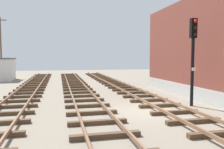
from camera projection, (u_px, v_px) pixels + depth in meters
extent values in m
plane|color=slate|center=(146.00, 111.00, 11.72)|extent=(80.00, 80.00, 0.00)
cube|color=#4C3826|center=(220.00, 134.00, 8.04)|extent=(2.50, 0.24, 0.18)
cube|color=#4C3826|center=(193.00, 121.00, 9.62)|extent=(2.50, 0.24, 0.18)
cube|color=#4C3826|center=(174.00, 112.00, 11.19)|extent=(2.50, 0.24, 0.18)
cube|color=#4C3826|center=(160.00, 105.00, 12.77)|extent=(2.50, 0.24, 0.18)
cube|color=#4C3826|center=(149.00, 100.00, 14.34)|extent=(2.50, 0.24, 0.18)
cube|color=#4C3826|center=(140.00, 96.00, 15.92)|extent=(2.50, 0.24, 0.18)
cube|color=#4C3826|center=(133.00, 93.00, 17.49)|extent=(2.50, 0.24, 0.18)
cube|color=#4C3826|center=(127.00, 90.00, 19.07)|extent=(2.50, 0.24, 0.18)
cube|color=#4C3826|center=(121.00, 87.00, 20.64)|extent=(2.50, 0.24, 0.18)
cube|color=#4C3826|center=(117.00, 85.00, 22.22)|extent=(2.50, 0.24, 0.18)
cube|color=#4C3826|center=(113.00, 83.00, 23.80)|extent=(2.50, 0.24, 0.18)
cube|color=#4C3826|center=(110.00, 82.00, 25.37)|extent=(2.50, 0.24, 0.18)
cube|color=#4C3826|center=(107.00, 80.00, 26.95)|extent=(2.50, 0.24, 0.18)
cube|color=#4C3826|center=(104.00, 79.00, 28.52)|extent=(2.50, 0.24, 0.18)
cube|color=#4C3826|center=(102.00, 78.00, 30.10)|extent=(2.50, 0.24, 0.18)
cube|color=#4C3826|center=(100.00, 77.00, 31.67)|extent=(2.50, 0.24, 0.18)
cube|color=#4C3826|center=(98.00, 76.00, 33.25)|extent=(2.50, 0.24, 0.18)
cube|color=#4C3826|center=(96.00, 75.00, 34.82)|extent=(2.50, 0.24, 0.18)
cube|color=#4C3826|center=(94.00, 74.00, 36.40)|extent=(2.50, 0.24, 0.18)
cube|color=#4C3826|center=(93.00, 74.00, 37.97)|extent=(2.50, 0.24, 0.18)
cube|color=brown|center=(154.00, 106.00, 11.80)|extent=(0.08, 55.17, 0.14)
cube|color=brown|center=(179.00, 105.00, 12.13)|extent=(0.08, 55.17, 0.14)
cube|color=#4C3826|center=(106.00, 136.00, 7.82)|extent=(2.50, 0.24, 0.18)
cube|color=#4C3826|center=(98.00, 122.00, 9.45)|extent=(2.50, 0.24, 0.18)
cube|color=#4C3826|center=(92.00, 113.00, 11.07)|extent=(2.50, 0.24, 0.18)
cube|color=#4C3826|center=(88.00, 106.00, 12.69)|extent=(2.50, 0.24, 0.18)
cube|color=#4C3826|center=(84.00, 100.00, 14.32)|extent=(2.50, 0.24, 0.18)
cube|color=#4C3826|center=(82.00, 96.00, 15.94)|extent=(2.50, 0.24, 0.18)
cube|color=#4C3826|center=(80.00, 92.00, 17.56)|extent=(2.50, 0.24, 0.18)
cube|color=#4C3826|center=(78.00, 89.00, 19.19)|extent=(2.50, 0.24, 0.18)
cube|color=#4C3826|center=(76.00, 87.00, 20.81)|extent=(2.50, 0.24, 0.18)
cube|color=#4C3826|center=(75.00, 85.00, 22.43)|extent=(2.50, 0.24, 0.18)
cube|color=#4C3826|center=(74.00, 83.00, 24.06)|extent=(2.50, 0.24, 0.18)
cube|color=#4C3826|center=(73.00, 81.00, 25.68)|extent=(2.50, 0.24, 0.18)
cube|color=#4C3826|center=(72.00, 80.00, 27.30)|extent=(2.50, 0.24, 0.18)
cube|color=#4C3826|center=(72.00, 79.00, 28.93)|extent=(2.50, 0.24, 0.18)
cube|color=#4C3826|center=(71.00, 78.00, 30.55)|extent=(2.50, 0.24, 0.18)
cube|color=#4C3826|center=(70.00, 77.00, 32.17)|extent=(2.50, 0.24, 0.18)
cube|color=#4C3826|center=(70.00, 76.00, 33.80)|extent=(2.50, 0.24, 0.18)
cube|color=#4C3826|center=(69.00, 75.00, 35.42)|extent=(2.50, 0.24, 0.18)
cube|color=#4C3826|center=(69.00, 74.00, 37.04)|extent=(2.50, 0.24, 0.18)
cube|color=brown|center=(77.00, 110.00, 10.89)|extent=(0.08, 55.17, 0.14)
cube|color=brown|center=(106.00, 109.00, 11.22)|extent=(0.08, 55.17, 0.14)
cube|color=#4C3826|center=(8.00, 113.00, 10.95)|extent=(2.50, 0.24, 0.18)
cube|color=#4C3826|center=(14.00, 106.00, 12.52)|extent=(2.50, 0.24, 0.18)
cube|color=#4C3826|center=(19.00, 101.00, 14.10)|extent=(2.50, 0.24, 0.18)
cube|color=#4C3826|center=(23.00, 97.00, 15.68)|extent=(2.50, 0.24, 0.18)
cube|color=#4C3826|center=(26.00, 93.00, 17.25)|extent=(2.50, 0.24, 0.18)
cube|color=#4C3826|center=(29.00, 90.00, 18.83)|extent=(2.50, 0.24, 0.18)
cube|color=#4C3826|center=(31.00, 88.00, 20.40)|extent=(2.50, 0.24, 0.18)
cube|color=#4C3826|center=(33.00, 85.00, 21.98)|extent=(2.50, 0.24, 0.18)
cube|color=#4C3826|center=(35.00, 84.00, 23.55)|extent=(2.50, 0.24, 0.18)
cube|color=#4C3826|center=(37.00, 82.00, 25.13)|extent=(2.50, 0.24, 0.18)
cube|color=#4C3826|center=(38.00, 80.00, 26.70)|extent=(2.50, 0.24, 0.18)
cube|color=#4C3826|center=(39.00, 79.00, 28.28)|extent=(2.50, 0.24, 0.18)
cube|color=#4C3826|center=(40.00, 78.00, 29.86)|extent=(2.50, 0.24, 0.18)
cube|color=#4C3826|center=(41.00, 77.00, 31.43)|extent=(2.50, 0.24, 0.18)
cube|color=#4C3826|center=(42.00, 76.00, 33.01)|extent=(2.50, 0.24, 0.18)
cube|color=#4C3826|center=(43.00, 75.00, 34.58)|extent=(2.50, 0.24, 0.18)
cube|color=#4C3826|center=(43.00, 75.00, 36.16)|extent=(2.50, 0.24, 0.18)
cube|color=brown|center=(21.00, 113.00, 10.31)|extent=(0.08, 55.17, 0.14)
cylinder|color=black|center=(192.00, 72.00, 12.91)|extent=(0.18, 0.18, 3.89)
cube|color=black|center=(193.00, 28.00, 12.72)|extent=(0.36, 0.24, 1.10)
sphere|color=red|center=(195.00, 21.00, 12.52)|extent=(0.20, 0.20, 0.20)
sphere|color=black|center=(195.00, 28.00, 12.55)|extent=(0.20, 0.20, 0.20)
sphere|color=black|center=(195.00, 34.00, 12.57)|extent=(0.20, 0.20, 0.20)
cube|color=white|center=(194.00, 69.00, 12.76)|extent=(0.24, 0.03, 0.18)
cube|color=#B2B2AD|center=(202.00, 96.00, 13.92)|extent=(0.08, 16.96, 0.90)
cube|color=silver|center=(1.00, 70.00, 27.62)|extent=(2.80, 3.60, 2.60)
cube|color=#4C4C51|center=(0.00, 59.00, 27.52)|extent=(3.00, 3.80, 0.16)
cylinder|color=brown|center=(1.00, 47.00, 33.55)|extent=(0.24, 0.24, 8.71)
cube|color=#4C3D2D|center=(0.00, 20.00, 33.25)|extent=(1.80, 0.12, 0.12)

